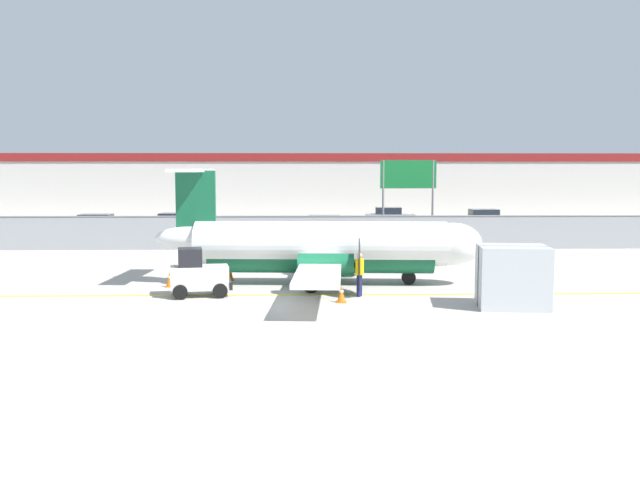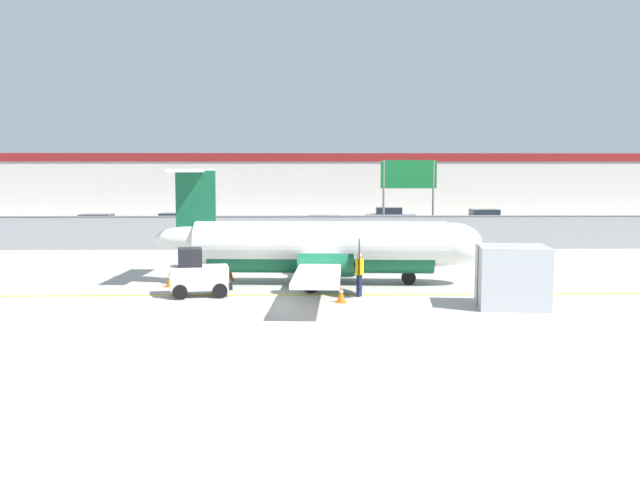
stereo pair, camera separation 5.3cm
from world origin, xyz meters
The scene contains 18 objects.
ground_plane centered at (0.00, 2.00, 0.00)m, with size 140.00×140.00×0.01m.
perimeter_fence centered at (0.00, 18.00, 1.12)m, with size 98.00×0.10×2.10m.
parking_lot_strip centered at (0.00, 29.50, 0.06)m, with size 98.00×17.00×0.12m.
background_building centered at (0.00, 47.99, 3.26)m, with size 91.00×8.10×6.50m.
commuter_airplane centered at (1.00, 4.66, 1.60)m, with size 14.01×16.07×4.92m.
baggage_tug centered at (-4.05, 1.83, 0.86)m, with size 2.49×1.72×1.88m.
ground_crew_worker centered at (2.18, 1.65, 0.95)m, with size 0.44×0.54×1.70m.
cargo_container centered at (7.44, -0.70, 1.10)m, with size 2.63×2.28×2.20m.
traffic_cone_near_left centered at (1.41, 0.38, 0.31)m, with size 0.36×0.36×0.64m.
traffic_cone_near_right centered at (-5.57, 4.08, 0.31)m, with size 0.36×0.36×0.64m.
traffic_cone_far_left centered at (-3.22, 5.80, 0.31)m, with size 0.36×0.36×0.64m.
parked_car_0 centered at (-14.83, 26.23, 0.89)m, with size 4.24×2.07×1.58m.
parked_car_1 centered at (-9.56, 27.43, 0.89)m, with size 4.31×2.25×1.58m.
parked_car_2 centered at (-2.80, 23.11, 0.89)m, with size 4.22×2.04×1.58m.
parked_car_3 centered at (1.62, 24.27, 0.89)m, with size 4.31×2.23×1.58m.
parked_car_4 centered at (7.45, 35.10, 0.89)m, with size 4.31×2.24×1.58m.
parked_car_5 centered at (14.65, 31.99, 0.89)m, with size 4.26×2.12×1.58m.
highway_sign centered at (6.78, 20.13, 4.14)m, with size 3.60×0.14×5.50m.
Camera 1 is at (-0.02, -25.51, 4.87)m, focal length 40.00 mm.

